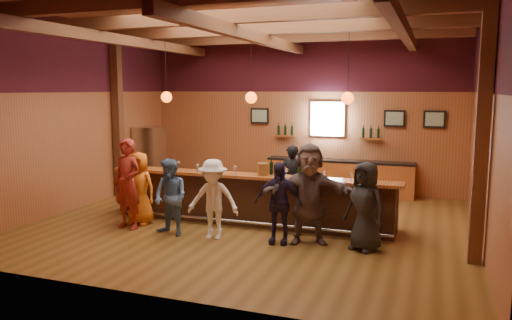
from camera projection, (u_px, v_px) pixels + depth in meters
The scene contains 27 objects.
room at pixel (252, 73), 10.33m from camera, with size 9.04×9.00×4.52m.
bar_counter at pixel (254, 199), 10.79m from camera, with size 6.30×1.07×1.11m.
back_bar_cabinet at pixel (339, 177), 13.72m from camera, with size 4.00×0.52×0.95m.
window at pixel (328, 119), 13.84m from camera, with size 0.95×0.09×0.95m.
framed_pictures at pixel (359, 118), 13.54m from camera, with size 5.35×0.05×0.45m.
wine_shelves at pixel (327, 135), 13.84m from camera, with size 3.00×0.18×0.30m.
pendant_lights at pixel (251, 97), 10.35m from camera, with size 4.24×0.24×1.37m.
stainless_fridge at pixel (150, 158), 14.40m from camera, with size 0.70×0.70×1.80m, color silver.
customer_orange at pixel (139, 188), 10.64m from camera, with size 0.76×0.50×1.56m, color orange.
customer_redvest at pixel (127, 184), 10.27m from camera, with size 0.68×0.45×1.88m, color maroon.
customer_denim at pixel (171, 197), 9.82m from camera, with size 0.74×0.58×1.53m, color #4F739F.
customer_white at pixel (213, 199), 9.57m from camera, with size 1.00×0.58×1.55m, color white.
customer_navy at pixel (278, 203), 9.29m from camera, with size 0.91×0.38×1.55m, color #221C39.
customer_brown at pixel (309, 194), 9.28m from camera, with size 1.75×0.56×1.89m, color #645350.
customer_dark at pixel (365, 206), 8.89m from camera, with size 0.79×0.51×1.61m, color black.
bartender at pixel (292, 180), 11.46m from camera, with size 0.59×0.39×1.61m, color black.
ice_bucket at pixel (263, 169), 10.28m from camera, with size 0.23×0.23×0.26m, color brown.
bottle_a at pixel (271, 168), 10.38m from camera, with size 0.08×0.08×0.35m.
bottle_b at pixel (299, 169), 10.18m from camera, with size 0.08×0.08×0.37m.
glass_a at pixel (133, 161), 11.36m from camera, with size 0.08×0.08×0.19m.
glass_b at pixel (166, 165), 10.93m from camera, with size 0.07×0.07×0.17m.
glass_c at pixel (178, 163), 11.00m from camera, with size 0.09×0.09×0.20m.
glass_d at pixel (197, 166), 10.78m from camera, with size 0.07×0.07×0.16m.
glass_e at pixel (235, 168), 10.44m from camera, with size 0.08×0.08×0.18m.
glass_f at pixel (286, 171), 10.06m from camera, with size 0.08×0.08×0.19m.
glass_g at pixel (324, 173), 9.82m from camera, with size 0.07×0.07×0.16m.
glass_h at pixel (351, 174), 9.73m from camera, with size 0.07×0.07×0.16m.
Camera 1 is at (3.63, -9.77, 2.88)m, focal length 35.00 mm.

